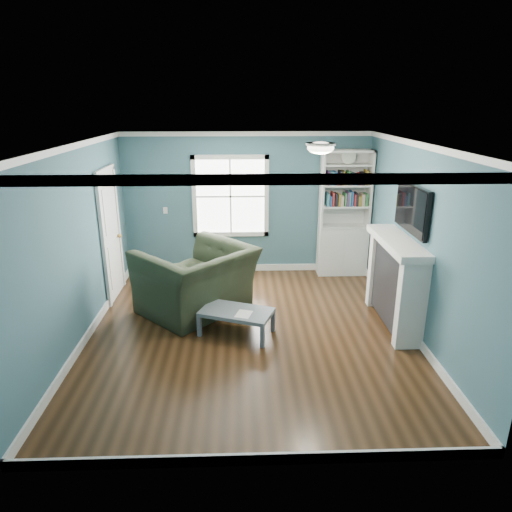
{
  "coord_description": "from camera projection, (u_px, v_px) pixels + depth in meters",
  "views": [
    {
      "loc": [
        -0.13,
        -5.76,
        3.09
      ],
      "look_at": [
        0.09,
        0.4,
        1.0
      ],
      "focal_mm": 32.0,
      "sensor_mm": 36.0,
      "label": 1
    }
  ],
  "objects": [
    {
      "name": "door",
      "position": [
        111.0,
        234.0,
        7.36
      ],
      "size": [
        0.12,
        0.98,
        2.17
      ],
      "color": "silver",
      "rests_on": "ground"
    },
    {
      "name": "ceiling_fixture",
      "position": [
        321.0,
        147.0,
        5.76
      ],
      "size": [
        0.38,
        0.38,
        0.15
      ],
      "color": "white",
      "rests_on": "room_walls"
    },
    {
      "name": "floor",
      "position": [
        250.0,
        332.0,
        6.45
      ],
      "size": [
        5.0,
        5.0,
        0.0
      ],
      "primitive_type": "plane",
      "color": "black",
      "rests_on": "ground"
    },
    {
      "name": "paper_sheet",
      "position": [
        244.0,
        314.0,
        6.19
      ],
      "size": [
        0.27,
        0.3,
        0.0
      ],
      "primitive_type": "cube",
      "rotation": [
        0.0,
        0.0,
        -0.31
      ],
      "color": "white",
      "rests_on": "coffee_table"
    },
    {
      "name": "coffee_table",
      "position": [
        236.0,
        313.0,
        6.32
      ],
      "size": [
        1.1,
        0.85,
        0.35
      ],
      "rotation": [
        0.0,
        0.0,
        -0.37
      ],
      "color": "#555A66",
      "rests_on": "ground"
    },
    {
      "name": "tv",
      "position": [
        412.0,
        208.0,
        6.16
      ],
      "size": [
        0.06,
        1.1,
        0.65
      ],
      "primitive_type": "cube",
      "color": "black",
      "rests_on": "fireplace"
    },
    {
      "name": "trim",
      "position": [
        250.0,
        249.0,
        6.05
      ],
      "size": [
        4.5,
        5.0,
        2.6
      ],
      "color": "white",
      "rests_on": "ground"
    },
    {
      "name": "light_switch",
      "position": [
        165.0,
        210.0,
        8.37
      ],
      "size": [
        0.08,
        0.01,
        0.12
      ],
      "primitive_type": "cube",
      "color": "white",
      "rests_on": "room_walls"
    },
    {
      "name": "room_walls",
      "position": [
        250.0,
        224.0,
        5.94
      ],
      "size": [
        5.0,
        5.0,
        5.0
      ],
      "color": "#3D6372",
      "rests_on": "ground"
    },
    {
      "name": "fireplace",
      "position": [
        395.0,
        283.0,
        6.5
      ],
      "size": [
        0.44,
        1.58,
        1.3
      ],
      "color": "black",
      "rests_on": "ground"
    },
    {
      "name": "window",
      "position": [
        230.0,
        196.0,
        8.33
      ],
      "size": [
        1.4,
        0.06,
        1.5
      ],
      "color": "white",
      "rests_on": "room_walls"
    },
    {
      "name": "bookshelf",
      "position": [
        343.0,
        226.0,
        8.39
      ],
      "size": [
        0.9,
        0.35,
        2.31
      ],
      "color": "silver",
      "rests_on": "ground"
    },
    {
      "name": "recliner",
      "position": [
        196.0,
        270.0,
        6.91
      ],
      "size": [
        1.81,
        1.81,
        1.35
      ],
      "primitive_type": "imported",
      "rotation": [
        0.0,
        0.0,
        -2.35
      ],
      "color": "black",
      "rests_on": "ground"
    }
  ]
}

